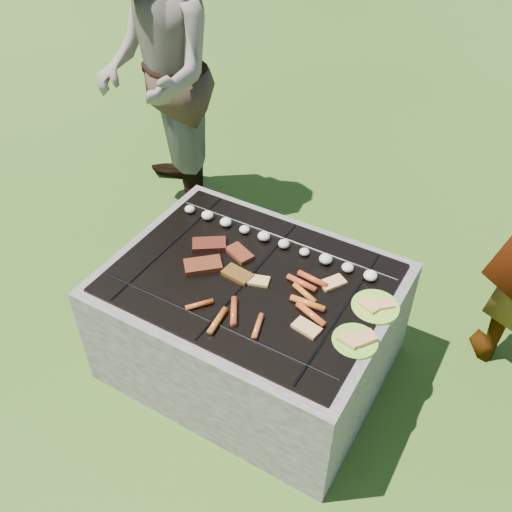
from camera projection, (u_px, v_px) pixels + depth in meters
The scene contains 9 objects.
lawn at pixel (251, 361), 3.00m from camera, with size 60.00×60.00×0.00m, color #294D13.
fire_pit at pixel (251, 325), 2.82m from camera, with size 1.30×1.00×0.62m.
mushrooms at pixel (277, 241), 2.76m from camera, with size 1.06×0.06×0.04m.
pork_slabs at pixel (217, 258), 2.68m from camera, with size 0.39×0.32×0.03m.
sausages at pixel (277, 303), 2.45m from camera, with size 0.57×0.52×0.03m.
bread_on_grate at pixel (300, 297), 2.49m from camera, with size 0.44×0.41×0.02m.
plate_far at pixel (375, 307), 2.46m from camera, with size 0.26×0.26×0.03m.
plate_near at pixel (356, 340), 2.32m from camera, with size 0.24×0.24×0.03m.
bystander at pixel (155, 76), 3.41m from camera, with size 0.93×0.73×1.92m, color #A99F8D.
Camera 1 is at (0.98, -1.62, 2.40)m, focal length 40.00 mm.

